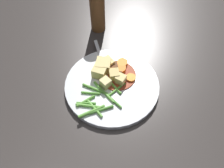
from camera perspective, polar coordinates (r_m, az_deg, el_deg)
name	(u,v)px	position (r m, az deg, el deg)	size (l,w,h in m)	color
ground_plane	(112,87)	(0.67, 0.00, -0.69)	(3.00, 3.00, 0.00)	#383330
dinner_plate	(112,85)	(0.66, 0.00, -0.35)	(0.26, 0.26, 0.01)	white
stew_sauce	(117,75)	(0.67, 1.21, 2.13)	(0.11, 0.11, 0.00)	#93381E
carrot_slice_0	(116,72)	(0.67, 0.98, 2.94)	(0.03, 0.03, 0.01)	orange
carrot_slice_1	(131,78)	(0.66, 4.48, 1.48)	(0.03, 0.03, 0.01)	orange
carrot_slice_2	(120,68)	(0.68, 1.86, 3.71)	(0.03, 0.03, 0.01)	orange
carrot_slice_3	(122,63)	(0.69, 2.47, 5.01)	(0.03, 0.03, 0.01)	orange
potato_chunk_0	(114,75)	(0.65, 0.51, 2.15)	(0.03, 0.03, 0.03)	#DBBC6B
potato_chunk_1	(106,83)	(0.64, -1.54, 0.25)	(0.02, 0.02, 0.03)	#EAD68C
potato_chunk_2	(103,65)	(0.67, -2.06, 4.46)	(0.04, 0.04, 0.03)	#E5CC7A
potato_chunk_3	(121,80)	(0.65, 2.08, 1.06)	(0.02, 0.02, 0.03)	#E5CC7A
potato_chunk_4	(100,71)	(0.66, -2.89, 3.06)	(0.04, 0.04, 0.03)	#E5CC7A
potato_chunk_5	(108,63)	(0.69, -1.06, 5.08)	(0.03, 0.03, 0.02)	#E5CC7A
meat_chunk_0	(119,76)	(0.66, 1.75, 1.94)	(0.02, 0.02, 0.02)	#4C2B19
meat_chunk_1	(113,66)	(0.68, 0.28, 4.32)	(0.02, 0.02, 0.02)	brown
green_bean_0	(92,112)	(0.61, -4.86, -6.53)	(0.01, 0.01, 0.07)	#599E38
green_bean_1	(90,106)	(0.61, -5.13, -5.26)	(0.01, 0.01, 0.08)	#66AD42
green_bean_2	(115,87)	(0.64, 0.70, -0.76)	(0.01, 0.01, 0.05)	#66AD42
green_bean_3	(86,103)	(0.62, -6.14, -4.56)	(0.01, 0.01, 0.05)	#4C8E33
green_bean_4	(91,93)	(0.64, -5.10, -2.15)	(0.01, 0.01, 0.05)	#599E38
green_bean_5	(104,92)	(0.64, -1.94, -1.91)	(0.01, 0.01, 0.08)	#66AD42
green_bean_6	(100,110)	(0.61, -2.77, -6.18)	(0.01, 0.01, 0.07)	#4C8E33
green_bean_7	(117,89)	(0.64, 1.11, -1.31)	(0.01, 0.01, 0.06)	#599E38
green_bean_8	(114,101)	(0.62, 0.46, -4.08)	(0.01, 0.01, 0.05)	#4C8E33
green_bean_9	(95,109)	(0.61, -4.13, -5.84)	(0.01, 0.01, 0.06)	#66AD42
green_bean_10	(86,101)	(0.62, -6.26, -4.01)	(0.01, 0.01, 0.05)	#599E38
green_bean_11	(95,89)	(0.64, -4.07, -1.21)	(0.01, 0.01, 0.07)	#599E38
fork	(102,63)	(0.70, -2.32, 5.10)	(0.12, 0.15, 0.00)	silver
pepper_mill	(97,8)	(0.78, -3.51, 17.48)	(0.05, 0.05, 0.16)	brown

